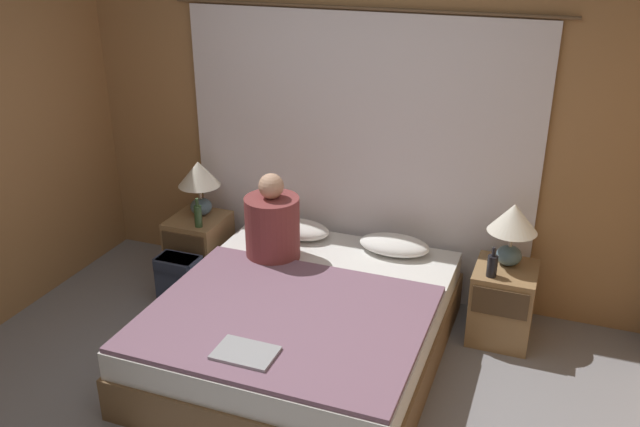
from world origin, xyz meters
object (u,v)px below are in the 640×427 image
at_px(pillow_left, 297,229).
at_px(pillow_right, 394,245).
at_px(person_left_in_bed, 272,225).
at_px(bed, 304,327).
at_px(nightstand_left, 200,248).
at_px(beer_bottle_on_left_stand, 198,215).
at_px(beer_bottle_on_right_stand, 492,265).
at_px(lamp_left, 199,179).
at_px(backpack_on_floor, 179,277).
at_px(laptop_on_bed, 245,353).
at_px(nightstand_right, 502,303).
at_px(lamp_right, 513,224).

height_order(pillow_left, pillow_right, same).
height_order(pillow_right, person_left_in_bed, person_left_in_bed).
distance_m(bed, person_left_in_bed, 0.75).
bearing_deg(bed, nightstand_left, 149.13).
distance_m(bed, beer_bottle_on_left_stand, 1.27).
bearing_deg(beer_bottle_on_right_stand, bed, -152.53).
distance_m(bed, lamp_left, 1.51).
bearing_deg(pillow_right, lamp_left, -178.89).
bearing_deg(pillow_left, backpack_on_floor, -147.01).
distance_m(bed, beer_bottle_on_right_stand, 1.27).
height_order(bed, laptop_on_bed, laptop_on_bed).
relative_size(bed, nightstand_right, 3.78).
bearing_deg(beer_bottle_on_left_stand, pillow_right, 9.15).
relative_size(pillow_left, backpack_on_floor, 1.36).
bearing_deg(beer_bottle_on_left_stand, lamp_left, 114.30).
relative_size(nightstand_right, lamp_left, 1.20).
xyz_separation_m(lamp_left, beer_bottle_on_right_stand, (2.24, -0.20, -0.22)).
relative_size(nightstand_right, laptop_on_bed, 1.56).
relative_size(lamp_right, backpack_on_floor, 1.17).
bearing_deg(lamp_left, laptop_on_bed, -53.04).
distance_m(bed, pillow_right, 0.92).
bearing_deg(nightstand_left, laptop_on_bed, -51.71).
xyz_separation_m(bed, beer_bottle_on_right_stand, (1.08, 0.56, 0.37)).
xyz_separation_m(lamp_left, beer_bottle_on_left_stand, (0.09, -0.20, -0.21)).
bearing_deg(pillow_left, nightstand_left, -172.83).
relative_size(nightstand_left, pillow_right, 1.03).
relative_size(lamp_left, beer_bottle_on_left_stand, 1.93).
relative_size(bed, beer_bottle_on_left_stand, 8.71).
relative_size(nightstand_left, pillow_left, 1.03).
bearing_deg(bed, nightstand_right, 30.87).
xyz_separation_m(pillow_left, laptop_on_bed, (0.33, -1.51, -0.02)).
height_order(bed, nightstand_right, nightstand_right).
distance_m(lamp_left, lamp_right, 2.32).
distance_m(lamp_right, pillow_left, 1.56).
bearing_deg(beer_bottle_on_left_stand, laptop_on_bed, -51.33).
relative_size(beer_bottle_on_right_stand, laptop_on_bed, 0.61).
height_order(bed, pillow_right, pillow_right).
bearing_deg(pillow_right, nightstand_left, -176.31).
distance_m(pillow_right, person_left_in_bed, 0.88).
relative_size(lamp_left, backpack_on_floor, 1.17).
bearing_deg(nightstand_right, bed, -149.13).
bearing_deg(lamp_right, lamp_left, 180.00).
bearing_deg(beer_bottle_on_right_stand, pillow_left, 170.90).
height_order(nightstand_left, lamp_right, lamp_right).
xyz_separation_m(pillow_left, beer_bottle_on_right_stand, (1.45, -0.23, 0.09)).
xyz_separation_m(bed, nightstand_left, (-1.16, 0.69, 0.04)).
distance_m(lamp_left, person_left_in_bed, 0.84).
distance_m(nightstand_left, backpack_on_floor, 0.39).
bearing_deg(nightstand_right, laptop_on_bed, -130.53).
relative_size(lamp_left, laptop_on_bed, 1.30).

